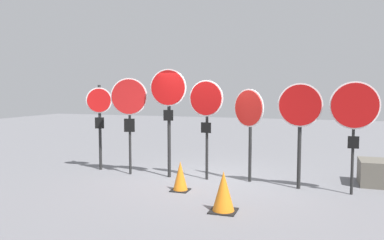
{
  "coord_description": "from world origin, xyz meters",
  "views": [
    {
      "loc": [
        2.35,
        -8.18,
        2.08
      ],
      "look_at": [
        -0.41,
        0.0,
        1.4
      ],
      "focal_mm": 35.0,
      "sensor_mm": 36.0,
      "label": 1
    }
  ],
  "objects_px": {
    "stop_sign_3": "(206,107)",
    "stop_sign_4": "(249,115)",
    "stop_sign_2": "(168,101)",
    "traffic_cone_0": "(180,176)",
    "stop_sign_6": "(354,112)",
    "stop_sign_1": "(129,104)",
    "traffic_cone_1": "(223,192)",
    "stop_sign_5": "(300,114)",
    "stop_sign_0": "(99,112)"
  },
  "relations": [
    {
      "from": "stop_sign_2",
      "to": "stop_sign_5",
      "type": "distance_m",
      "value": 3.02
    },
    {
      "from": "stop_sign_3",
      "to": "stop_sign_5",
      "type": "distance_m",
      "value": 2.1
    },
    {
      "from": "stop_sign_1",
      "to": "stop_sign_5",
      "type": "xyz_separation_m",
      "value": [
        4.04,
        -0.09,
        -0.16
      ]
    },
    {
      "from": "stop_sign_3",
      "to": "stop_sign_6",
      "type": "distance_m",
      "value": 3.14
    },
    {
      "from": "stop_sign_1",
      "to": "stop_sign_3",
      "type": "bearing_deg",
      "value": -13.47
    },
    {
      "from": "traffic_cone_1",
      "to": "stop_sign_1",
      "type": "bearing_deg",
      "value": 144.84
    },
    {
      "from": "stop_sign_4",
      "to": "stop_sign_5",
      "type": "bearing_deg",
      "value": 17.91
    },
    {
      "from": "stop_sign_3",
      "to": "stop_sign_4",
      "type": "distance_m",
      "value": 0.99
    },
    {
      "from": "stop_sign_3",
      "to": "traffic_cone_1",
      "type": "relative_size",
      "value": 3.29
    },
    {
      "from": "stop_sign_2",
      "to": "traffic_cone_1",
      "type": "bearing_deg",
      "value": -54.13
    },
    {
      "from": "stop_sign_0",
      "to": "traffic_cone_1",
      "type": "bearing_deg",
      "value": -53.71
    },
    {
      "from": "stop_sign_0",
      "to": "stop_sign_4",
      "type": "bearing_deg",
      "value": -24.05
    },
    {
      "from": "stop_sign_5",
      "to": "stop_sign_6",
      "type": "relative_size",
      "value": 0.99
    },
    {
      "from": "traffic_cone_0",
      "to": "traffic_cone_1",
      "type": "xyz_separation_m",
      "value": [
        1.18,
        -1.03,
        0.04
      ]
    },
    {
      "from": "stop_sign_6",
      "to": "stop_sign_0",
      "type": "bearing_deg",
      "value": 173.67
    },
    {
      "from": "stop_sign_6",
      "to": "traffic_cone_0",
      "type": "relative_size",
      "value": 3.65
    },
    {
      "from": "stop_sign_0",
      "to": "stop_sign_1",
      "type": "relative_size",
      "value": 0.93
    },
    {
      "from": "stop_sign_2",
      "to": "stop_sign_6",
      "type": "bearing_deg",
      "value": -9.64
    },
    {
      "from": "traffic_cone_0",
      "to": "stop_sign_5",
      "type": "bearing_deg",
      "value": 21.33
    },
    {
      "from": "stop_sign_3",
      "to": "stop_sign_5",
      "type": "relative_size",
      "value": 1.04
    },
    {
      "from": "stop_sign_5",
      "to": "stop_sign_1",
      "type": "bearing_deg",
      "value": 179.6
    },
    {
      "from": "stop_sign_4",
      "to": "traffic_cone_0",
      "type": "xyz_separation_m",
      "value": [
        -1.21,
        -1.2,
        -1.22
      ]
    },
    {
      "from": "stop_sign_3",
      "to": "stop_sign_4",
      "type": "xyz_separation_m",
      "value": [
        0.97,
        0.11,
        -0.17
      ]
    },
    {
      "from": "traffic_cone_1",
      "to": "stop_sign_5",
      "type": "bearing_deg",
      "value": 59.29
    },
    {
      "from": "stop_sign_6",
      "to": "traffic_cone_0",
      "type": "xyz_separation_m",
      "value": [
        -3.36,
        -0.78,
        -1.36
      ]
    },
    {
      "from": "stop_sign_1",
      "to": "traffic_cone_0",
      "type": "bearing_deg",
      "value": -46.29
    },
    {
      "from": "stop_sign_0",
      "to": "stop_sign_2",
      "type": "xyz_separation_m",
      "value": [
        2.03,
        -0.22,
        0.31
      ]
    },
    {
      "from": "stop_sign_2",
      "to": "traffic_cone_1",
      "type": "height_order",
      "value": "stop_sign_2"
    },
    {
      "from": "stop_sign_3",
      "to": "stop_sign_4",
      "type": "relative_size",
      "value": 1.1
    },
    {
      "from": "stop_sign_5",
      "to": "traffic_cone_0",
      "type": "distance_m",
      "value": 2.81
    },
    {
      "from": "stop_sign_2",
      "to": "stop_sign_4",
      "type": "height_order",
      "value": "stop_sign_2"
    },
    {
      "from": "stop_sign_6",
      "to": "traffic_cone_0",
      "type": "bearing_deg",
      "value": -168.85
    },
    {
      "from": "stop_sign_1",
      "to": "traffic_cone_1",
      "type": "height_order",
      "value": "stop_sign_1"
    },
    {
      "from": "stop_sign_4",
      "to": "traffic_cone_1",
      "type": "bearing_deg",
      "value": -58.45
    },
    {
      "from": "stop_sign_0",
      "to": "stop_sign_2",
      "type": "relative_size",
      "value": 0.86
    },
    {
      "from": "stop_sign_2",
      "to": "traffic_cone_0",
      "type": "bearing_deg",
      "value": -62.71
    },
    {
      "from": "stop_sign_1",
      "to": "stop_sign_2",
      "type": "bearing_deg",
      "value": -14.67
    },
    {
      "from": "stop_sign_2",
      "to": "stop_sign_3",
      "type": "height_order",
      "value": "stop_sign_2"
    },
    {
      "from": "stop_sign_0",
      "to": "traffic_cone_0",
      "type": "bearing_deg",
      "value": -48.06
    },
    {
      "from": "stop_sign_4",
      "to": "traffic_cone_1",
      "type": "relative_size",
      "value": 3.01
    },
    {
      "from": "stop_sign_4",
      "to": "traffic_cone_0",
      "type": "height_order",
      "value": "stop_sign_4"
    },
    {
      "from": "stop_sign_1",
      "to": "stop_sign_3",
      "type": "xyz_separation_m",
      "value": [
        1.94,
        0.08,
        -0.05
      ]
    },
    {
      "from": "stop_sign_3",
      "to": "traffic_cone_0",
      "type": "distance_m",
      "value": 1.78
    },
    {
      "from": "stop_sign_1",
      "to": "stop_sign_4",
      "type": "xyz_separation_m",
      "value": [
        2.92,
        0.2,
        -0.23
      ]
    },
    {
      "from": "stop_sign_5",
      "to": "traffic_cone_0",
      "type": "height_order",
      "value": "stop_sign_5"
    },
    {
      "from": "stop_sign_1",
      "to": "stop_sign_2",
      "type": "height_order",
      "value": "stop_sign_2"
    },
    {
      "from": "stop_sign_3",
      "to": "stop_sign_6",
      "type": "xyz_separation_m",
      "value": [
        3.13,
        -0.3,
        -0.03
      ]
    },
    {
      "from": "stop_sign_3",
      "to": "stop_sign_5",
      "type": "xyz_separation_m",
      "value": [
        2.09,
        -0.18,
        -0.11
      ]
    },
    {
      "from": "stop_sign_0",
      "to": "stop_sign_4",
      "type": "relative_size",
      "value": 1.05
    },
    {
      "from": "stop_sign_2",
      "to": "stop_sign_6",
      "type": "xyz_separation_m",
      "value": [
        4.04,
        -0.24,
        -0.18
      ]
    }
  ]
}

